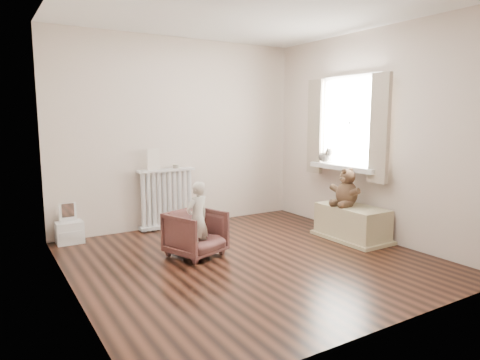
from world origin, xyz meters
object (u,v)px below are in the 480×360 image
radiator (167,201)px  armchair (196,234)px  toy_vanity (69,221)px  plush_cat (325,155)px  child (198,219)px  teddy_bear (347,186)px  toy_bench (352,223)px

radiator → armchair: radiator is taller
toy_vanity → plush_cat: 3.43m
armchair → child: (0.00, -0.05, 0.18)m
radiator → teddy_bear: (1.76, -1.62, 0.28)m
toy_bench → teddy_bear: teddy_bear is taller
teddy_bear → toy_bench: bearing=-72.5°
toy_vanity → toy_bench: 3.49m
radiator → toy_bench: 2.47m
plush_cat → teddy_bear: bearing=-126.3°
armchair → toy_bench: armchair is taller
teddy_bear → armchair: bearing=163.8°
child → toy_bench: 2.01m
radiator → plush_cat: plush_cat is taller
child → teddy_bear: (1.93, -0.30, 0.24)m
radiator → toy_bench: radiator is taller
toy_vanity → child: child is taller
toy_bench → teddy_bear: bearing=113.3°
toy_bench → teddy_bear: (-0.03, 0.08, 0.47)m
armchair → radiator: bearing=62.9°
toy_vanity → armchair: bearing=-48.1°
plush_cat → child: bearing=167.8°
radiator → teddy_bear: 2.40m
radiator → child: child is taller
toy_bench → plush_cat: bearing=78.4°
child → plush_cat: size_ratio=3.34×
teddy_bear → plush_cat: plush_cat is taller
teddy_bear → plush_cat: bearing=68.2°
toy_vanity → teddy_bear: (3.04, -1.59, 0.40)m
radiator → toy_vanity: 1.29m
toy_bench → armchair: bearing=167.7°
toy_vanity → plush_cat: plush_cat is taller
radiator → armchair: bearing=-97.8°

